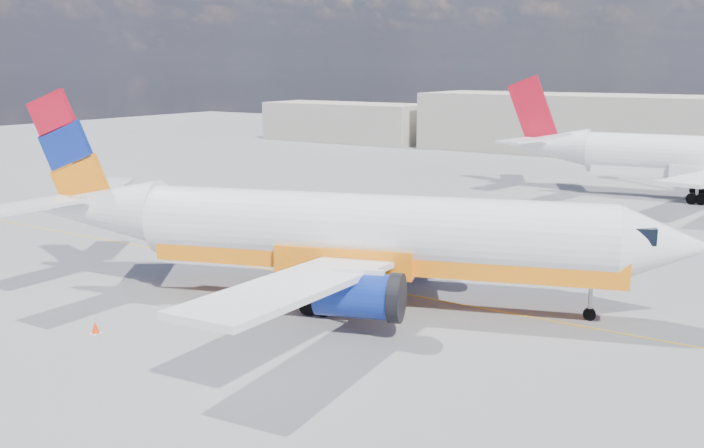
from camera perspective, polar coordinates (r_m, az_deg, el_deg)
The scene contains 6 objects.
ground at distance 42.06m, azimuth -4.12°, elevation -5.02°, with size 240.00×240.00×0.00m, color slate.
taxi_line at distance 44.38m, azimuth -1.76°, elevation -4.11°, with size 70.00×0.15×0.01m, color gold.
terminal_main at distance 109.00m, azimuth 23.06°, elevation 6.42°, with size 70.00×14.00×8.00m, color #BAB4A1.
terminal_annex at distance 125.42m, azimuth -0.45°, elevation 7.42°, with size 26.00×10.00×6.00m, color #BAB4A1.
main_jet at distance 39.52m, azimuth -0.13°, elevation -0.69°, with size 35.50×26.94×10.79m.
traffic_cone at distance 37.57m, azimuth -18.17°, elevation -7.18°, with size 0.42×0.42×0.58m.
Camera 1 is at (24.64, -31.92, 11.95)m, focal length 40.00 mm.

